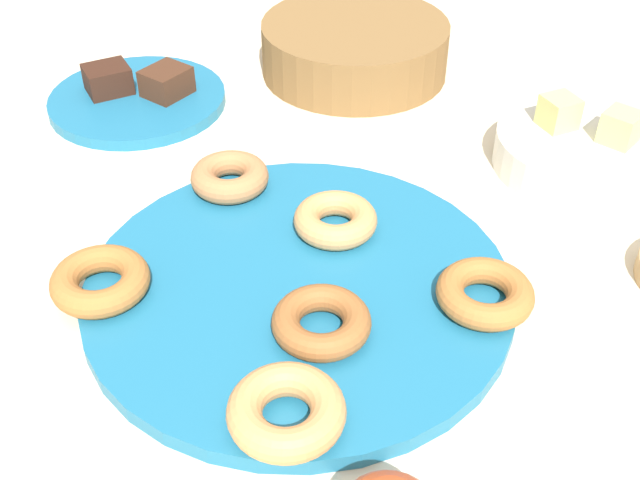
{
  "coord_description": "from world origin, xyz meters",
  "views": [
    {
      "loc": [
        0.37,
        -0.39,
        0.5
      ],
      "look_at": [
        0.0,
        0.03,
        0.05
      ],
      "focal_mm": 44.26,
      "sensor_mm": 36.0,
      "label": 1
    }
  ],
  "objects_px": {
    "donut_plate": "(299,287)",
    "fruit_bowl": "(579,152)",
    "donut_1": "(321,322)",
    "brownie_near": "(108,79)",
    "basket": "(355,48)",
    "cake_plate": "(138,100)",
    "brownie_far": "(166,82)",
    "donut_3": "(230,177)",
    "donut_0": "(335,220)",
    "donut_2": "(286,411)",
    "donut_5": "(485,293)",
    "melon_chunk_right": "(620,127)",
    "melon_chunk_left": "(559,112)",
    "donut_4": "(100,281)"
  },
  "relations": [
    {
      "from": "donut_3",
      "to": "basket",
      "type": "relative_size",
      "value": 0.33
    },
    {
      "from": "donut_3",
      "to": "melon_chunk_left",
      "type": "bearing_deg",
      "value": 54.5
    },
    {
      "from": "donut_0",
      "to": "basket",
      "type": "distance_m",
      "value": 0.38
    },
    {
      "from": "donut_plate",
      "to": "brownie_near",
      "type": "height_order",
      "value": "brownie_near"
    },
    {
      "from": "donut_4",
      "to": "donut_0",
      "type": "bearing_deg",
      "value": 64.35
    },
    {
      "from": "basket",
      "to": "fruit_bowl",
      "type": "bearing_deg",
      "value": -2.71
    },
    {
      "from": "donut_1",
      "to": "brownie_far",
      "type": "height_order",
      "value": "brownie_far"
    },
    {
      "from": "melon_chunk_right",
      "to": "melon_chunk_left",
      "type": "bearing_deg",
      "value": -167.91
    },
    {
      "from": "donut_plate",
      "to": "donut_4",
      "type": "height_order",
      "value": "donut_4"
    },
    {
      "from": "donut_3",
      "to": "melon_chunk_left",
      "type": "distance_m",
      "value": 0.37
    },
    {
      "from": "donut_0",
      "to": "fruit_bowl",
      "type": "distance_m",
      "value": 0.31
    },
    {
      "from": "donut_4",
      "to": "brownie_far",
      "type": "bearing_deg",
      "value": 130.93
    },
    {
      "from": "donut_plate",
      "to": "basket",
      "type": "relative_size",
      "value": 1.58
    },
    {
      "from": "donut_1",
      "to": "brownie_near",
      "type": "bearing_deg",
      "value": 163.38
    },
    {
      "from": "donut_plate",
      "to": "donut_2",
      "type": "height_order",
      "value": "donut_2"
    },
    {
      "from": "donut_4",
      "to": "melon_chunk_right",
      "type": "height_order",
      "value": "melon_chunk_right"
    },
    {
      "from": "donut_0",
      "to": "donut_1",
      "type": "height_order",
      "value": "donut_0"
    },
    {
      "from": "donut_5",
      "to": "melon_chunk_left",
      "type": "distance_m",
      "value": 0.29
    },
    {
      "from": "cake_plate",
      "to": "basket",
      "type": "relative_size",
      "value": 0.89
    },
    {
      "from": "donut_1",
      "to": "cake_plate",
      "type": "relative_size",
      "value": 0.38
    },
    {
      "from": "donut_plate",
      "to": "donut_3",
      "type": "relative_size",
      "value": 4.78
    },
    {
      "from": "donut_2",
      "to": "brownie_near",
      "type": "height_order",
      "value": "brownie_near"
    },
    {
      "from": "donut_4",
      "to": "cake_plate",
      "type": "xyz_separation_m",
      "value": [
        -0.27,
        0.25,
        -0.02
      ]
    },
    {
      "from": "basket",
      "to": "brownie_far",
      "type": "bearing_deg",
      "value": -118.22
    },
    {
      "from": "brownie_far",
      "to": "donut_2",
      "type": "bearing_deg",
      "value": -30.73
    },
    {
      "from": "donut_5",
      "to": "fruit_bowl",
      "type": "distance_m",
      "value": 0.28
    },
    {
      "from": "donut_2",
      "to": "donut_5",
      "type": "relative_size",
      "value": 1.05
    },
    {
      "from": "donut_0",
      "to": "fruit_bowl",
      "type": "relative_size",
      "value": 0.44
    },
    {
      "from": "donut_3",
      "to": "brownie_near",
      "type": "relative_size",
      "value": 1.52
    },
    {
      "from": "donut_4",
      "to": "fruit_bowl",
      "type": "relative_size",
      "value": 0.47
    },
    {
      "from": "brownie_near",
      "to": "fruit_bowl",
      "type": "xyz_separation_m",
      "value": [
        0.52,
        0.26,
        -0.01
      ]
    },
    {
      "from": "donut_1",
      "to": "brownie_near",
      "type": "xyz_separation_m",
      "value": [
        -0.49,
        0.15,
        0.0
      ]
    },
    {
      "from": "cake_plate",
      "to": "donut_2",
      "type": "bearing_deg",
      "value": -26.8
    },
    {
      "from": "donut_plate",
      "to": "donut_3",
      "type": "bearing_deg",
      "value": 158.11
    },
    {
      "from": "brownie_near",
      "to": "brownie_far",
      "type": "bearing_deg",
      "value": 36.03
    },
    {
      "from": "donut_3",
      "to": "brownie_near",
      "type": "xyz_separation_m",
      "value": [
        -0.27,
        0.05,
        0.0
      ]
    },
    {
      "from": "basket",
      "to": "fruit_bowl",
      "type": "relative_size",
      "value": 1.33
    },
    {
      "from": "cake_plate",
      "to": "brownie_far",
      "type": "relative_size",
      "value": 4.12
    },
    {
      "from": "brownie_far",
      "to": "donut_3",
      "type": "bearing_deg",
      "value": -23.52
    },
    {
      "from": "brownie_far",
      "to": "fruit_bowl",
      "type": "xyz_separation_m",
      "value": [
        0.46,
        0.21,
        -0.01
      ]
    },
    {
      "from": "donut_4",
      "to": "donut_5",
      "type": "distance_m",
      "value": 0.34
    },
    {
      "from": "donut_1",
      "to": "donut_2",
      "type": "height_order",
      "value": "donut_2"
    },
    {
      "from": "brownie_near",
      "to": "melon_chunk_right",
      "type": "relative_size",
      "value": 1.51
    },
    {
      "from": "donut_plate",
      "to": "fruit_bowl",
      "type": "distance_m",
      "value": 0.38
    },
    {
      "from": "brownie_far",
      "to": "melon_chunk_right",
      "type": "distance_m",
      "value": 0.54
    },
    {
      "from": "basket",
      "to": "fruit_bowl",
      "type": "distance_m",
      "value": 0.34
    },
    {
      "from": "melon_chunk_left",
      "to": "basket",
      "type": "bearing_deg",
      "value": 177.0
    },
    {
      "from": "donut_2",
      "to": "brownie_far",
      "type": "distance_m",
      "value": 0.55
    },
    {
      "from": "donut_3",
      "to": "fruit_bowl",
      "type": "bearing_deg",
      "value": 50.57
    },
    {
      "from": "donut_1",
      "to": "brownie_near",
      "type": "distance_m",
      "value": 0.51
    }
  ]
}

